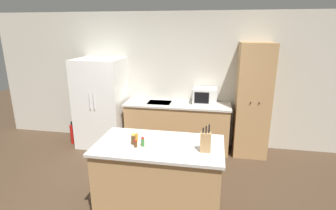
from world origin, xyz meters
TOP-DOWN VIEW (x-y plane):
  - wall_back at (0.00, 2.33)m, footprint 7.20×0.06m
  - refrigerator at (-1.23, 1.93)m, footprint 0.90×0.77m
  - back_counter at (0.29, 2.01)m, footprint 2.01×0.62m
  - pantry_cabinet at (1.66, 2.02)m, footprint 0.59×0.58m
  - kitchen_island at (0.34, 0.15)m, footprint 1.58×0.87m
  - microwave at (0.80, 2.11)m, footprint 0.44×0.35m
  - knife_block at (0.91, 0.04)m, footprint 0.12×0.07m
  - spice_bottle_tall_dark at (0.08, 0.02)m, footprint 0.04×0.04m
  - spice_bottle_short_red at (0.03, 0.18)m, footprint 0.06×0.06m
  - spice_bottle_amber_oil at (0.03, 0.09)m, footprint 0.05×0.05m
  - spice_bottle_green_herb at (0.16, 0.06)m, footprint 0.04×0.04m
  - fire_extinguisher at (-1.85, 1.82)m, footprint 0.10×0.10m

SIDE VIEW (x-z plane):
  - fire_extinguisher at x=-1.85m, z-range -0.03..0.44m
  - kitchen_island at x=0.34m, z-range 0.00..0.92m
  - back_counter at x=0.29m, z-range 0.00..0.92m
  - refrigerator at x=-1.23m, z-range 0.00..1.74m
  - spice_bottle_tall_dark at x=0.08m, z-range 0.91..1.00m
  - spice_bottle_green_herb at x=0.16m, z-range 0.91..1.03m
  - spice_bottle_short_red at x=0.03m, z-range 0.91..1.04m
  - spice_bottle_amber_oil at x=0.03m, z-range 0.91..1.05m
  - pantry_cabinet at x=1.66m, z-range 0.00..2.06m
  - knife_block at x=0.91m, z-range 0.87..1.20m
  - microwave at x=0.80m, z-range 0.91..1.21m
  - wall_back at x=0.00m, z-range 0.00..2.60m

